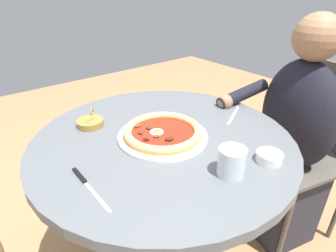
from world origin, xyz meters
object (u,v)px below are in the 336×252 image
object	(u,v)px
pizza_on_plate	(163,133)
olive_pan	(90,123)
steak_knife	(85,182)
fork_utensil	(233,115)
ramekin_capers	(269,157)
dining_table	(163,170)
water_glass	(231,163)
diner_person	(289,151)
cafe_chair_diner	(312,139)

from	to	relation	value
pizza_on_plate	olive_pan	world-z (taller)	olive_pan
steak_knife	fork_utensil	xyz separation A→B (m)	(-0.66, -0.02, -0.00)
pizza_on_plate	steak_knife	size ratio (longest dim) A/B	1.46
steak_knife	ramekin_capers	world-z (taller)	ramekin_capers
steak_knife	ramekin_capers	size ratio (longest dim) A/B	2.75
dining_table	water_glass	bearing A→B (deg)	94.44
ramekin_capers	olive_pan	bearing A→B (deg)	-59.81
water_glass	steak_knife	distance (m)	0.41
olive_pan	diner_person	xyz separation A→B (m)	(-0.81, 0.41, -0.25)
steak_knife	diner_person	size ratio (longest dim) A/B	0.19
pizza_on_plate	fork_utensil	distance (m)	0.34
steak_knife	ramekin_capers	distance (m)	0.55
steak_knife	olive_pan	size ratio (longest dim) A/B	1.90
pizza_on_plate	diner_person	distance (m)	0.71
pizza_on_plate	olive_pan	size ratio (longest dim) A/B	2.77
pizza_on_plate	water_glass	size ratio (longest dim) A/B	3.74
fork_utensil	ramekin_capers	bearing A→B (deg)	58.44
water_glass	olive_pan	xyz separation A→B (m)	(0.19, -0.53, -0.03)
pizza_on_plate	water_glass	xyz separation A→B (m)	(-0.03, 0.28, 0.02)
pizza_on_plate	diner_person	world-z (taller)	diner_person
pizza_on_plate	fork_utensil	size ratio (longest dim) A/B	1.88
dining_table	cafe_chair_diner	xyz separation A→B (m)	(-0.78, 0.21, -0.06)
steak_knife	cafe_chair_diner	distance (m)	1.14
diner_person	cafe_chair_diner	world-z (taller)	diner_person
olive_pan	fork_utensil	bearing A→B (deg)	149.94
steak_knife	fork_utensil	bearing A→B (deg)	-178.51
pizza_on_plate	water_glass	world-z (taller)	water_glass
water_glass	cafe_chair_diner	world-z (taller)	cafe_chair_diner
pizza_on_plate	diner_person	bearing A→B (deg)	165.82
pizza_on_plate	fork_utensil	world-z (taller)	pizza_on_plate
dining_table	ramekin_capers	size ratio (longest dim) A/B	11.67
steak_knife	diner_person	xyz separation A→B (m)	(-0.97, 0.11, -0.24)
pizza_on_plate	diner_person	xyz separation A→B (m)	(-0.65, 0.16, -0.26)
dining_table	cafe_chair_diner	size ratio (longest dim) A/B	1.02
cafe_chair_diner	ramekin_capers	bearing A→B (deg)	10.53
diner_person	cafe_chair_diner	distance (m)	0.15
ramekin_capers	diner_person	xyz separation A→B (m)	(-0.48, -0.15, -0.25)
fork_utensil	steak_knife	bearing A→B (deg)	1.49
pizza_on_plate	cafe_chair_diner	xyz separation A→B (m)	(-0.79, 0.20, -0.23)
pizza_on_plate	cafe_chair_diner	size ratio (longest dim) A/B	0.35
fork_utensil	diner_person	bearing A→B (deg)	158.30
dining_table	cafe_chair_diner	bearing A→B (deg)	165.21
diner_person	pizza_on_plate	bearing A→B (deg)	-14.18
steak_knife	cafe_chair_diner	xyz separation A→B (m)	(-1.11, 0.14, -0.21)
steak_knife	ramekin_capers	bearing A→B (deg)	151.98
olive_pan	cafe_chair_diner	bearing A→B (deg)	154.59
olive_pan	pizza_on_plate	bearing A→B (deg)	122.83
ramekin_capers	olive_pan	world-z (taller)	olive_pan
fork_utensil	cafe_chair_diner	xyz separation A→B (m)	(-0.45, 0.16, -0.21)
olive_pan	diner_person	size ratio (longest dim) A/B	0.10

